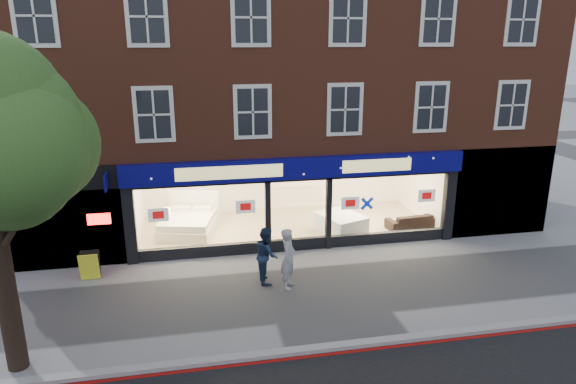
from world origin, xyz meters
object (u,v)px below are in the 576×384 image
object	(u,v)px
mattress_stack	(341,223)
a_board	(90,266)
display_bed	(189,223)
pedestrian_grey	(289,258)
sofa	(411,221)
pedestrian_blue	(267,255)

from	to	relation	value
mattress_stack	a_board	world-z (taller)	a_board
display_bed	a_board	size ratio (longest dim) A/B	3.03
display_bed	pedestrian_grey	bearing A→B (deg)	-46.00
mattress_stack	a_board	distance (m)	8.77
mattress_stack	pedestrian_grey	bearing A→B (deg)	-125.65
a_board	pedestrian_grey	xyz separation A→B (m)	(5.78, -1.65, 0.47)
sofa	pedestrian_grey	world-z (taller)	pedestrian_grey
sofa	display_bed	bearing A→B (deg)	-13.61
sofa	pedestrian_grey	distance (m)	6.61
display_bed	a_board	xyz separation A→B (m)	(-2.96, -3.20, -0.02)
a_board	pedestrian_blue	distance (m)	5.35
display_bed	mattress_stack	bearing A→B (deg)	3.13
mattress_stack	a_board	xyz separation A→B (m)	(-8.50, -2.15, 0.01)
pedestrian_blue	mattress_stack	bearing A→B (deg)	-45.60
sofa	a_board	bearing A→B (deg)	4.69
mattress_stack	sofa	distance (m)	2.75
display_bed	pedestrian_grey	world-z (taller)	pedestrian_grey
display_bed	mattress_stack	xyz separation A→B (m)	(5.55, -1.05, -0.03)
display_bed	sofa	world-z (taller)	display_bed
sofa	pedestrian_blue	xyz separation A→B (m)	(-6.03, -3.16, 0.48)
pedestrian_blue	a_board	bearing A→B (deg)	77.03
display_bed	sofa	xyz separation A→B (m)	(8.29, -1.18, -0.09)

